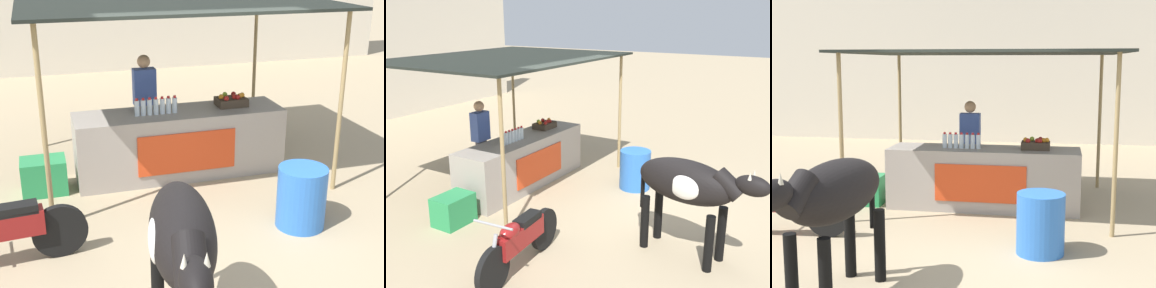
% 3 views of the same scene
% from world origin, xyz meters
% --- Properties ---
extents(ground_plane, '(60.00, 60.00, 0.00)m').
position_xyz_m(ground_plane, '(0.00, 0.00, 0.00)').
color(ground_plane, tan).
extents(stall_counter, '(3.00, 0.82, 0.96)m').
position_xyz_m(stall_counter, '(0.00, 2.20, 0.48)').
color(stall_counter, '#9E9389').
rests_on(stall_counter, ground).
extents(stall_awning, '(4.20, 3.20, 2.47)m').
position_xyz_m(stall_awning, '(0.00, 2.50, 2.38)').
color(stall_awning, black).
rests_on(stall_awning, ground).
extents(water_bottle_row, '(0.61, 0.07, 0.25)m').
position_xyz_m(water_bottle_row, '(-0.35, 2.15, 1.07)').
color(water_bottle_row, silver).
rests_on(water_bottle_row, stall_counter).
extents(fruit_crate, '(0.44, 0.32, 0.18)m').
position_xyz_m(fruit_crate, '(0.81, 2.25, 1.03)').
color(fruit_crate, '#3F3326').
rests_on(fruit_crate, stall_counter).
extents(vendor_behind_counter, '(0.34, 0.22, 1.65)m').
position_xyz_m(vendor_behind_counter, '(-0.34, 2.95, 0.85)').
color(vendor_behind_counter, '#383842').
rests_on(vendor_behind_counter, ground).
extents(cooler_box, '(0.60, 0.44, 0.48)m').
position_xyz_m(cooler_box, '(-1.94, 2.10, 0.24)').
color(cooler_box, '#268C4C').
rests_on(cooler_box, ground).
extents(water_barrel, '(0.58, 0.58, 0.75)m').
position_xyz_m(water_barrel, '(0.96, 0.26, 0.37)').
color(water_barrel, blue).
rests_on(water_barrel, ground).
extents(cow, '(0.76, 1.85, 1.44)m').
position_xyz_m(cow, '(-0.96, -1.38, 1.03)').
color(cow, black).
rests_on(cow, ground).
extents(motorcycle_parked, '(1.80, 0.55, 0.90)m').
position_xyz_m(motorcycle_parked, '(-2.45, 0.35, 0.43)').
color(motorcycle_parked, black).
rests_on(motorcycle_parked, ground).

